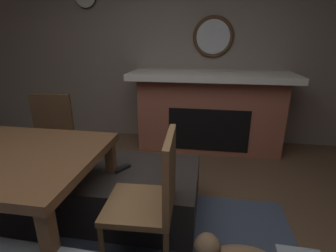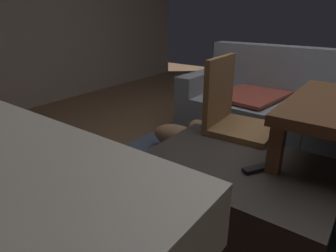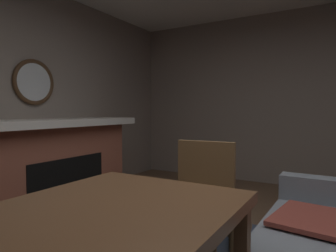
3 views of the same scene
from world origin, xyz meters
name	(u,v)px [view 1 (image 1 of 3)]	position (x,y,z in m)	size (l,w,h in m)	color
wall_back_fireplace_side	(170,49)	(0.00, -2.68, 1.34)	(6.87, 0.12, 2.67)	gray
fireplace	(209,111)	(-0.61, -2.31, 0.54)	(2.12, 0.76, 1.06)	#9E5642
round_wall_mirror	(213,37)	(-0.61, -2.59, 1.50)	(0.55, 0.05, 0.55)	#4C331E
ottoman_coffee_table	(135,193)	(0.00, -0.72, 0.20)	(1.06, 0.79, 0.41)	#2D2826
tv_remote	(122,168)	(0.12, -0.74, 0.42)	(0.05, 0.16, 0.02)	black
dining_chair_south	(49,134)	(1.04, -1.14, 0.52)	(0.47, 0.47, 0.93)	#513823
dining_chair_west	(153,194)	(-0.26, -0.27, 0.52)	(0.46, 0.46, 0.93)	brown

